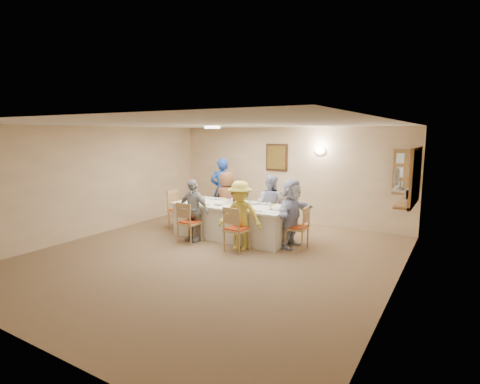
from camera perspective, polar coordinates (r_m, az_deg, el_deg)
The scene contains 49 objects.
ground at distance 7.29m, azimuth -4.40°, elevation -9.80°, with size 7.00×7.00×0.00m, color brown.
room_walls at distance 6.95m, azimuth -4.55°, elevation 2.12°, with size 7.00×7.00×7.00m.
wall_picture at distance 10.07m, azimuth 5.60°, elevation 5.27°, with size 0.62×0.05×0.72m.
wall_sconce at distance 9.58m, azimuth 12.08°, elevation 6.13°, with size 0.26×0.09×0.18m, color white.
ceiling_light at distance 8.70m, azimuth -4.24°, elevation 9.79°, with size 0.36×0.36×0.05m, color white.
serving_hatch at distance 8.09m, azimuth 25.15°, elevation 2.16°, with size 0.06×1.50×1.15m, color brown.
hatch_sill at distance 8.18m, azimuth 24.07°, elevation -1.43°, with size 0.30×1.50×0.05m, color brown.
shutter_door at distance 8.87m, azimuth 24.01°, elevation 2.75°, with size 0.55×0.04×1.00m, color brown.
fan_shelf at distance 6.78m, azimuth 23.20°, elevation 0.27°, with size 0.22×0.36×0.03m, color white.
desk_fan at distance 6.77m, azimuth 23.03°, elevation 1.55°, with size 0.30×0.30×0.28m, color #A5A5A8, non-canonical shape.
dining_table at distance 8.47m, azimuth -1.09°, elevation -4.43°, with size 2.70×1.14×0.76m, color white.
chair_back_left at distance 9.42m, azimuth -1.60°, elevation -2.35°, with size 0.47×0.47×0.99m, color tan, non-canonical shape.
chair_back_right at distance 8.84m, azimuth 4.98°, elevation -3.14°, with size 0.47×0.47×0.98m, color tan, non-canonical shape.
chair_front_left at distance 8.16m, azimuth -7.69°, elevation -4.54°, with size 0.43×0.43×0.89m, color tan, non-canonical shape.
chair_front_right at distance 7.48m, azimuth -0.46°, elevation -5.61°, with size 0.44×0.44×0.92m, color tan, non-canonical shape.
chair_left_end at distance 9.34m, azimuth -9.18°, elevation -2.62°, with size 0.46×0.46×0.97m, color tan, non-canonical shape.
chair_right_end at distance 7.76m, azimuth 8.69°, elevation -5.29°, with size 0.42×0.42×0.89m, color tan, non-canonical shape.
diner_back_left at distance 9.28m, azimuth -2.00°, elevation -1.20°, with size 0.72×0.50×1.41m, color brown.
diner_back_right at distance 8.69m, azimuth 4.65°, elevation -1.96°, with size 0.69×0.55×1.40m, color #9EA0C5.
diner_front_left at distance 8.20m, azimuth -7.20°, elevation -2.79°, with size 0.80×0.34×1.36m, color #A6A6A6.
diner_front_right at distance 7.52m, azimuth 0.02°, elevation -3.62°, with size 0.99×0.70×1.40m, color #EEDF4B.
diner_right_end at distance 7.75m, azimuth 7.84°, elevation -3.23°, with size 0.48×1.34×1.43m, color silver.
caregiver at distance 9.89m, azimuth -2.71°, elevation 0.27°, with size 0.74×0.67×1.70m, color #1A3F98.
placemat_fl at distance 8.38m, azimuth -6.11°, elevation -1.94°, with size 0.37×0.27×0.01m, color #472B19.
plate_fl at distance 8.38m, azimuth -6.11°, elevation -1.87°, with size 0.24×0.24×0.01m, color white.
napkin_fl at distance 8.23m, azimuth -5.32°, elevation -2.07°, with size 0.14×0.14×0.01m, color yellow.
placemat_fr at distance 7.73m, azimuth 1.01°, elevation -2.81°, with size 0.34×0.25×0.01m, color #472B19.
plate_fr at distance 7.73m, azimuth 1.01°, elevation -2.74°, with size 0.24×0.24×0.02m, color white.
napkin_fr at distance 7.60m, azimuth 2.00°, elevation -2.97°, with size 0.14×0.14×0.01m, color yellow.
placemat_bl at distance 9.05m, azimuth -2.90°, elevation -1.08°, with size 0.33×0.24×0.01m, color #472B19.
plate_bl at distance 9.05m, azimuth -2.90°, elevation -1.02°, with size 0.25×0.25×0.02m, color white.
napkin_bl at distance 8.91m, azimuth -2.12°, elevation -1.19°, with size 0.15×0.15×0.01m, color yellow.
placemat_br at distance 8.45m, azimuth 3.87°, elevation -1.81°, with size 0.34×0.25×0.01m, color #472B19.
plate_br at distance 8.45m, azimuth 3.87°, elevation -1.75°, with size 0.23×0.23×0.01m, color white.
napkin_br at distance 8.33m, azimuth 4.81°, elevation -1.94°, with size 0.13×0.13×0.01m, color yellow.
placemat_le at distance 9.01m, azimuth -7.04°, elevation -1.19°, with size 0.33×0.25×0.01m, color #472B19.
plate_le at distance 9.01m, azimuth -7.04°, elevation -1.13°, with size 0.24×0.24×0.02m, color white.
napkin_le at distance 8.86m, azimuth -6.32°, elevation -1.30°, with size 0.14×0.14×0.01m, color yellow.
placemat_re at distance 7.86m, azimuth 5.84°, elevation -2.66°, with size 0.34×0.25×0.01m, color #472B19.
plate_re at distance 7.86m, azimuth 5.84°, elevation -2.59°, with size 0.26×0.26×0.02m, color white.
napkin_re at distance 7.74m, azimuth 6.89°, elevation -2.81°, with size 0.13×0.13×0.01m, color yellow.
teacup_a at distance 8.58m, azimuth -6.78°, elevation -1.41°, with size 0.14×0.14×0.09m, color white.
teacup_b at distance 8.66m, azimuth 3.08°, elevation -1.27°, with size 0.11×0.11×0.09m, color white.
bowl_a at distance 8.31m, azimuth -3.23°, elevation -1.82°, with size 0.28×0.28×0.06m, color white.
bowl_b at distance 8.37m, azimuth 1.96°, elevation -1.69°, with size 0.28×0.28×0.07m, color white.
condiment_ketchup at distance 8.41m, azimuth -1.25°, elevation -1.14°, with size 0.10×0.11×0.21m, color #AA0E24.
condiment_brown at distance 8.38m, azimuth -0.64°, elevation -1.26°, with size 0.10×0.10×0.19m, color #39210F.
condiment_malt at distance 8.30m, azimuth -0.33°, elevation -1.55°, with size 0.13×0.13×0.13m, color #39210F.
drinking_glass at distance 8.50m, azimuth -1.78°, elevation -1.38°, with size 0.06×0.06×0.10m, color silver.
Camera 1 is at (4.02, -5.61, 2.34)m, focal length 28.00 mm.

